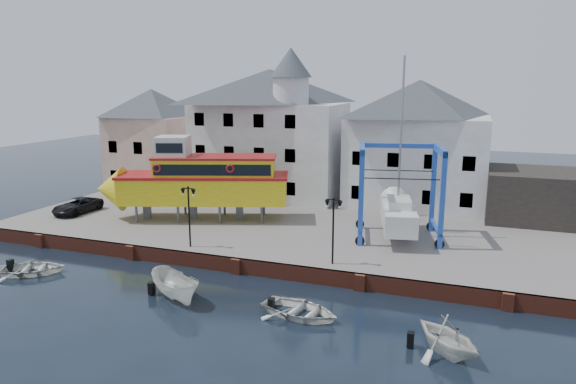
% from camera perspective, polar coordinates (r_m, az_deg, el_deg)
% --- Properties ---
extents(ground, '(140.00, 140.00, 0.00)m').
position_cam_1_polar(ground, '(33.34, -5.76, -9.01)').
color(ground, '#18232C').
rests_on(ground, ground).
extents(hardstanding, '(44.00, 22.00, 1.00)m').
position_cam_1_polar(hardstanding, '(42.86, 0.55, -3.43)').
color(hardstanding, slate).
rests_on(hardstanding, ground).
extents(quay_wall, '(44.00, 0.47, 1.00)m').
position_cam_1_polar(quay_wall, '(33.25, -5.70, -8.14)').
color(quay_wall, maroon).
rests_on(quay_wall, ground).
extents(building_pink, '(8.00, 7.00, 10.30)m').
position_cam_1_polar(building_pink, '(56.10, -14.71, 5.74)').
color(building_pink, tan).
rests_on(building_pink, hardstanding).
extents(building_white_main, '(14.00, 8.30, 14.00)m').
position_cam_1_polar(building_white_main, '(50.14, -1.93, 6.79)').
color(building_white_main, silver).
rests_on(building_white_main, hardstanding).
extents(building_white_right, '(12.00, 8.00, 11.20)m').
position_cam_1_polar(building_white_right, '(47.53, 14.16, 5.24)').
color(building_white_right, silver).
rests_on(building_white_right, hardstanding).
extents(shed_dark, '(8.00, 7.00, 4.00)m').
position_cam_1_polar(shed_dark, '(46.22, 26.08, -0.35)').
color(shed_dark, black).
rests_on(shed_dark, hardstanding).
extents(lamp_post_left, '(1.12, 0.32, 4.20)m').
position_cam_1_polar(lamp_post_left, '(34.96, -10.99, -1.02)').
color(lamp_post_left, black).
rests_on(lamp_post_left, hardstanding).
extents(lamp_post_right, '(1.12, 0.32, 4.20)m').
position_cam_1_polar(lamp_post_right, '(31.16, 5.06, -2.44)').
color(lamp_post_right, black).
rests_on(lamp_post_right, hardstanding).
extents(tour_boat, '(15.91, 8.47, 6.77)m').
position_cam_1_polar(tour_boat, '(42.20, -10.55, 1.27)').
color(tour_boat, '#59595E').
rests_on(tour_boat, hardstanding).
extents(travel_lift, '(6.78, 8.71, 12.76)m').
position_cam_1_polar(travel_lift, '(38.13, 12.06, -1.58)').
color(travel_lift, '#1E4BB4').
rests_on(travel_lift, hardstanding).
extents(van, '(2.25, 4.63, 1.27)m').
position_cam_1_polar(van, '(47.46, -22.35, -1.41)').
color(van, black).
rests_on(van, hardstanding).
extents(motorboat_a, '(4.62, 3.71, 1.70)m').
position_cam_1_polar(motorboat_a, '(30.26, -12.33, -11.50)').
color(motorboat_a, silver).
rests_on(motorboat_a, ground).
extents(motorboat_b, '(4.79, 3.82, 0.89)m').
position_cam_1_polar(motorboat_b, '(27.60, 1.32, -13.61)').
color(motorboat_b, silver).
rests_on(motorboat_b, ground).
extents(motorboat_c, '(4.74, 4.71, 1.89)m').
position_cam_1_polar(motorboat_c, '(25.27, 17.18, -16.75)').
color(motorboat_c, silver).
rests_on(motorboat_c, ground).
extents(motorboat_d, '(5.24, 4.76, 0.89)m').
position_cam_1_polar(motorboat_d, '(37.04, -26.72, -8.10)').
color(motorboat_d, silver).
rests_on(motorboat_d, ground).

